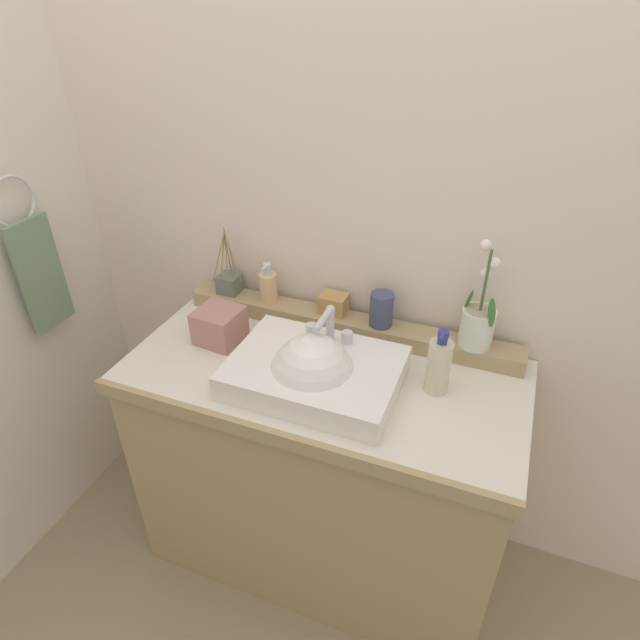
# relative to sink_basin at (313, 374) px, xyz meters

# --- Properties ---
(floor) EXTENTS (2.81, 3.73, 0.10)m
(floor) POSITION_rel_sink_basin_xyz_m (0.00, 0.07, -0.92)
(floor) COLOR gray
(floor) RESTS_ON ground
(wall_back) EXTENTS (2.81, 0.20, 2.73)m
(wall_back) POSITION_rel_sink_basin_xyz_m (0.00, 0.45, 0.49)
(wall_back) COLOR silver
(wall_back) RESTS_ON ground
(vanity_cabinet) EXTENTS (1.15, 0.56, 0.84)m
(vanity_cabinet) POSITION_rel_sink_basin_xyz_m (0.00, 0.07, -0.45)
(vanity_cabinet) COLOR tan
(vanity_cabinet) RESTS_ON ground
(back_ledge) EXTENTS (1.09, 0.09, 0.05)m
(back_ledge) POSITION_rel_sink_basin_xyz_m (0.00, 0.29, -0.01)
(back_ledge) COLOR tan
(back_ledge) RESTS_ON vanity_cabinet
(sink_basin) EXTENTS (0.46, 0.34, 0.27)m
(sink_basin) POSITION_rel_sink_basin_xyz_m (0.00, 0.00, 0.00)
(sink_basin) COLOR white
(sink_basin) RESTS_ON vanity_cabinet
(potted_plant) EXTENTS (0.10, 0.10, 0.32)m
(potted_plant) POSITION_rel_sink_basin_xyz_m (0.39, 0.29, 0.09)
(potted_plant) COLOR silver
(potted_plant) RESTS_ON back_ledge
(soap_dispenser) EXTENTS (0.06, 0.06, 0.13)m
(soap_dispenser) POSITION_rel_sink_basin_xyz_m (-0.28, 0.29, 0.07)
(soap_dispenser) COLOR #E4BD86
(soap_dispenser) RESTS_ON back_ledge
(tumbler_cup) EXTENTS (0.07, 0.07, 0.11)m
(tumbler_cup) POSITION_rel_sink_basin_xyz_m (0.11, 0.29, 0.07)
(tumbler_cup) COLOR #40476A
(tumbler_cup) RESTS_ON back_ledge
(reed_diffuser) EXTENTS (0.10, 0.08, 0.23)m
(reed_diffuser) POSITION_rel_sink_basin_xyz_m (-0.42, 0.30, 0.05)
(reed_diffuser) COLOR slate
(reed_diffuser) RESTS_ON back_ledge
(trinket_box) EXTENTS (0.09, 0.07, 0.06)m
(trinket_box) POSITION_rel_sink_basin_xyz_m (-0.05, 0.30, 0.04)
(trinket_box) COLOR tan
(trinket_box) RESTS_ON back_ledge
(lotion_bottle) EXTENTS (0.07, 0.07, 0.19)m
(lotion_bottle) POSITION_rel_sink_basin_xyz_m (0.32, 0.11, 0.04)
(lotion_bottle) COLOR beige
(lotion_bottle) RESTS_ON vanity_cabinet
(tissue_box) EXTENTS (0.14, 0.14, 0.11)m
(tissue_box) POSITION_rel_sink_basin_xyz_m (-0.35, 0.10, 0.01)
(tissue_box) COLOR tan
(tissue_box) RESTS_ON vanity_cabinet
(towel_ring) EXTENTS (0.01, 0.16, 0.16)m
(towel_ring) POSITION_rel_sink_basin_xyz_m (-0.98, 0.02, 0.35)
(towel_ring) COLOR silver
(hand_towel) EXTENTS (0.02, 0.16, 0.38)m
(hand_towel) POSITION_rel_sink_basin_xyz_m (-0.96, 0.02, 0.11)
(hand_towel) COLOR gray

